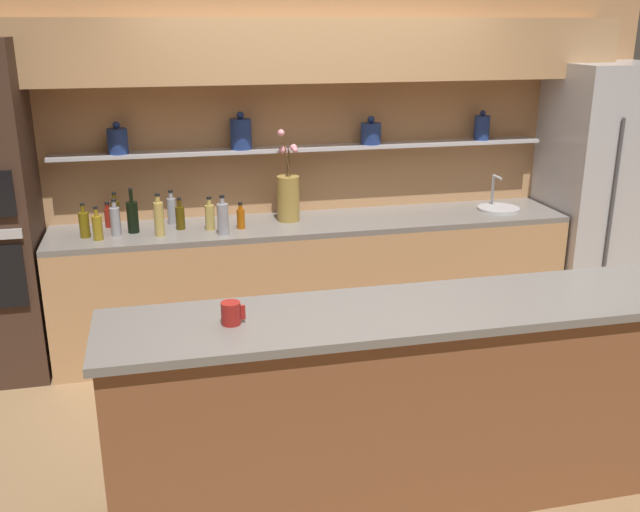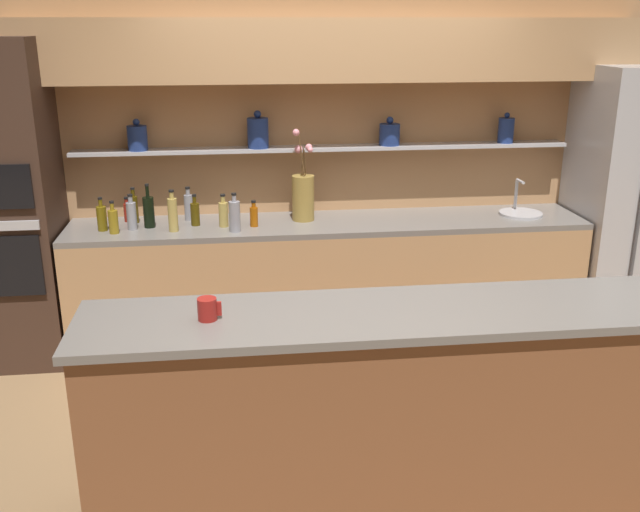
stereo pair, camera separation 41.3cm
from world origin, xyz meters
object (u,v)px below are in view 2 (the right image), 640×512
at_px(oven_tower, 2,207).
at_px(bottle_spirit_9, 223,213).
at_px(refrigerator, 630,203).
at_px(bottle_sauce_2, 127,211).
at_px(bottle_oil_4, 134,208).
at_px(bottle_spirit_1, 132,215).
at_px(coffee_mug, 207,309).
at_px(bottle_wine_10, 149,211).
at_px(bottle_oil_6, 113,221).
at_px(bottle_spirit_0, 173,214).
at_px(bottle_oil_8, 102,218).
at_px(bottle_spirit_3, 235,216).
at_px(bottle_sauce_7, 254,216).
at_px(bottle_spirit_11, 189,206).
at_px(bottle_oil_5, 195,213).
at_px(flower_vase, 303,195).
at_px(sink_fixture, 520,212).

distance_m(oven_tower, bottle_spirit_9, 1.47).
distance_m(refrigerator, bottle_sauce_2, 3.67).
distance_m(bottle_oil_4, bottle_spirit_9, 0.65).
relative_size(oven_tower, bottle_sauce_2, 12.24).
distance_m(bottle_spirit_1, coffee_mug, 1.95).
bearing_deg(bottle_wine_10, bottle_oil_6, -150.88).
relative_size(bottle_spirit_0, bottle_oil_8, 1.24).
relative_size(bottle_spirit_3, bottle_sauce_7, 1.45).
distance_m(bottle_oil_6, bottle_spirit_11, 0.56).
xyz_separation_m(bottle_sauce_7, bottle_oil_8, (-1.03, 0.02, 0.01)).
distance_m(bottle_spirit_1, bottle_spirit_11, 0.43).
bearing_deg(bottle_oil_5, bottle_oil_8, -174.88).
height_order(bottle_oil_4, bottle_spirit_11, bottle_oil_4).
relative_size(bottle_sauce_2, coffee_mug, 1.68).
xyz_separation_m(bottle_spirit_9, coffee_mug, (-0.06, -1.86, 0.06)).
xyz_separation_m(bottle_spirit_0, bottle_oil_4, (-0.29, 0.25, -0.02)).
bearing_deg(bottle_wine_10, flower_vase, 3.19).
relative_size(bottle_spirit_0, bottle_oil_6, 1.28).
bearing_deg(bottle_oil_8, bottle_oil_6, -41.71).
distance_m(bottle_spirit_1, bottle_sauce_7, 0.83).
bearing_deg(bottle_spirit_3, refrigerator, 2.69).
relative_size(bottle_oil_6, bottle_sauce_7, 1.21).
height_order(flower_vase, bottle_oil_8, flower_vase).
bearing_deg(bottle_spirit_3, bottle_wine_10, 162.94).
height_order(bottle_spirit_1, bottle_oil_6, bottle_spirit_1).
height_order(bottle_sauce_2, bottle_spirit_3, bottle_spirit_3).
height_order(sink_fixture, bottle_spirit_1, sink_fixture).
bearing_deg(bottle_sauce_2, bottle_spirit_11, -1.11).
bearing_deg(coffee_mug, bottle_oil_5, 94.15).
distance_m(bottle_spirit_3, bottle_spirit_9, 0.15).
relative_size(refrigerator, bottle_spirit_1, 8.07).
relative_size(oven_tower, flower_vase, 3.35).
xyz_separation_m(flower_vase, bottle_spirit_9, (-0.56, -0.11, -0.09)).
xyz_separation_m(oven_tower, bottle_spirit_0, (1.13, -0.12, -0.05)).
relative_size(flower_vase, bottle_oil_4, 2.57).
bearing_deg(bottle_oil_8, bottle_sauce_7, -1.16).
height_order(bottle_sauce_7, bottle_oil_8, bottle_oil_8).
relative_size(sink_fixture, bottle_sauce_7, 1.71).
height_order(bottle_spirit_3, bottle_sauce_7, bottle_spirit_3).
xyz_separation_m(refrigerator, bottle_spirit_3, (-2.91, -0.14, 0.04)).
height_order(flower_vase, bottle_oil_6, flower_vase).
bearing_deg(bottle_spirit_3, flower_vase, 26.14).
height_order(bottle_spirit_0, bottle_wine_10, bottle_wine_10).
bearing_deg(bottle_oil_8, bottle_spirit_3, -8.50).
xyz_separation_m(bottle_spirit_3, bottle_oil_6, (-0.81, 0.06, -0.02)).
height_order(refrigerator, coffee_mug, refrigerator).
bearing_deg(bottle_sauce_2, flower_vase, -5.05).
distance_m(bottle_spirit_0, bottle_oil_6, 0.40).
distance_m(oven_tower, bottle_oil_4, 0.85).
bearing_deg(bottle_wine_10, bottle_spirit_11, 31.67).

